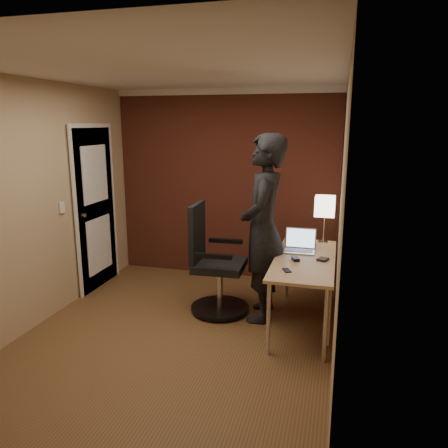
{
  "coord_description": "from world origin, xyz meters",
  "views": [
    {
      "loc": [
        1.48,
        -3.68,
        2.06
      ],
      "look_at": [
        0.35,
        0.55,
        1.05
      ],
      "focal_mm": 35.0,
      "sensor_mm": 36.0,
      "label": 1
    }
  ],
  "objects_px": {
    "laptop": "(300,245)",
    "person": "(263,229)",
    "phone": "(287,270)",
    "office_chair": "(213,266)",
    "mouse": "(296,259)",
    "wallet": "(323,259)",
    "desk": "(312,271)",
    "desk_lamp": "(325,207)"
  },
  "relations": [
    {
      "from": "desk_lamp",
      "to": "wallet",
      "type": "relative_size",
      "value": 4.86
    },
    {
      "from": "laptop",
      "to": "office_chair",
      "type": "distance_m",
      "value": 0.97
    },
    {
      "from": "desk",
      "to": "phone",
      "type": "relative_size",
      "value": 13.04
    },
    {
      "from": "mouse",
      "to": "phone",
      "type": "relative_size",
      "value": 0.87
    },
    {
      "from": "phone",
      "to": "wallet",
      "type": "relative_size",
      "value": 1.05
    },
    {
      "from": "mouse",
      "to": "desk_lamp",
      "type": "bearing_deg",
      "value": 51.1
    },
    {
      "from": "laptop",
      "to": "person",
      "type": "xyz_separation_m",
      "value": [
        -0.37,
        -0.17,
        0.19
      ]
    },
    {
      "from": "office_chair",
      "to": "wallet",
      "type": "bearing_deg",
      "value": -5.76
    },
    {
      "from": "office_chair",
      "to": "phone",
      "type": "bearing_deg",
      "value": -31.42
    },
    {
      "from": "laptop",
      "to": "person",
      "type": "distance_m",
      "value": 0.45
    },
    {
      "from": "desk_lamp",
      "to": "office_chair",
      "type": "distance_m",
      "value": 1.42
    },
    {
      "from": "desk",
      "to": "phone",
      "type": "bearing_deg",
      "value": -114.72
    },
    {
      "from": "phone",
      "to": "office_chair",
      "type": "xyz_separation_m",
      "value": [
        -0.87,
        0.53,
        -0.21
      ]
    },
    {
      "from": "desk_lamp",
      "to": "person",
      "type": "height_order",
      "value": "person"
    },
    {
      "from": "person",
      "to": "mouse",
      "type": "bearing_deg",
      "value": 58.96
    },
    {
      "from": "desk",
      "to": "desk_lamp",
      "type": "xyz_separation_m",
      "value": [
        0.08,
        0.65,
        0.55
      ]
    },
    {
      "from": "phone",
      "to": "person",
      "type": "height_order",
      "value": "person"
    },
    {
      "from": "desk_lamp",
      "to": "phone",
      "type": "height_order",
      "value": "desk_lamp"
    },
    {
      "from": "desk",
      "to": "laptop",
      "type": "xyz_separation_m",
      "value": [
        -0.15,
        0.26,
        0.19
      ]
    },
    {
      "from": "laptop",
      "to": "office_chair",
      "type": "bearing_deg",
      "value": -169.54
    },
    {
      "from": "desk",
      "to": "laptop",
      "type": "relative_size",
      "value": 4.54
    },
    {
      "from": "desk",
      "to": "wallet",
      "type": "xyz_separation_m",
      "value": [
        0.11,
        -0.03,
        0.14
      ]
    },
    {
      "from": "desk",
      "to": "laptop",
      "type": "height_order",
      "value": "laptop"
    },
    {
      "from": "mouse",
      "to": "laptop",
      "type": "bearing_deg",
      "value": 67.13
    },
    {
      "from": "desk",
      "to": "phone",
      "type": "distance_m",
      "value": 0.5
    },
    {
      "from": "desk_lamp",
      "to": "laptop",
      "type": "height_order",
      "value": "desk_lamp"
    },
    {
      "from": "desk_lamp",
      "to": "laptop",
      "type": "distance_m",
      "value": 0.58
    },
    {
      "from": "mouse",
      "to": "phone",
      "type": "bearing_deg",
      "value": -119.73
    },
    {
      "from": "desk_lamp",
      "to": "phone",
      "type": "bearing_deg",
      "value": -104.47
    },
    {
      "from": "laptop",
      "to": "person",
      "type": "height_order",
      "value": "person"
    },
    {
      "from": "mouse",
      "to": "wallet",
      "type": "relative_size",
      "value": 0.91
    },
    {
      "from": "desk",
      "to": "office_chair",
      "type": "xyz_separation_m",
      "value": [
        -1.07,
        0.09,
        -0.07
      ]
    },
    {
      "from": "laptop",
      "to": "mouse",
      "type": "distance_m",
      "value": 0.37
    },
    {
      "from": "phone",
      "to": "office_chair",
      "type": "distance_m",
      "value": 1.04
    },
    {
      "from": "office_chair",
      "to": "person",
      "type": "relative_size",
      "value": 0.61
    },
    {
      "from": "desk_lamp",
      "to": "wallet",
      "type": "bearing_deg",
      "value": -87.65
    },
    {
      "from": "phone",
      "to": "person",
      "type": "xyz_separation_m",
      "value": [
        -0.32,
        0.53,
        0.25
      ]
    },
    {
      "from": "office_chair",
      "to": "mouse",
      "type": "bearing_deg",
      "value": -12.28
    },
    {
      "from": "wallet",
      "to": "office_chair",
      "type": "bearing_deg",
      "value": 174.24
    },
    {
      "from": "mouse",
      "to": "wallet",
      "type": "bearing_deg",
      "value": -4.83
    },
    {
      "from": "desk",
      "to": "person",
      "type": "bearing_deg",
      "value": 170.0
    },
    {
      "from": "wallet",
      "to": "laptop",
      "type": "bearing_deg",
      "value": 131.55
    }
  ]
}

